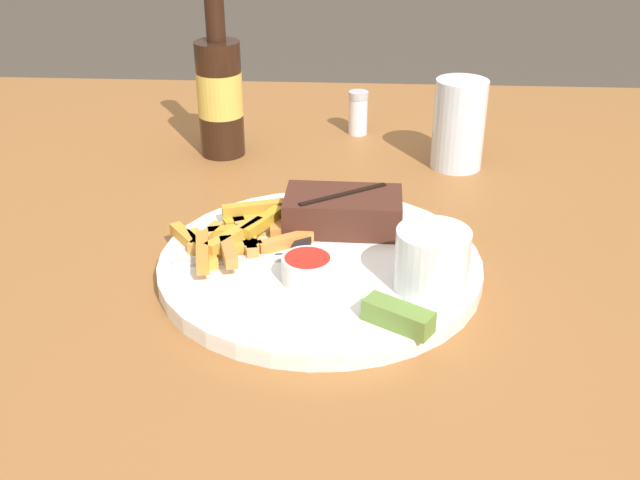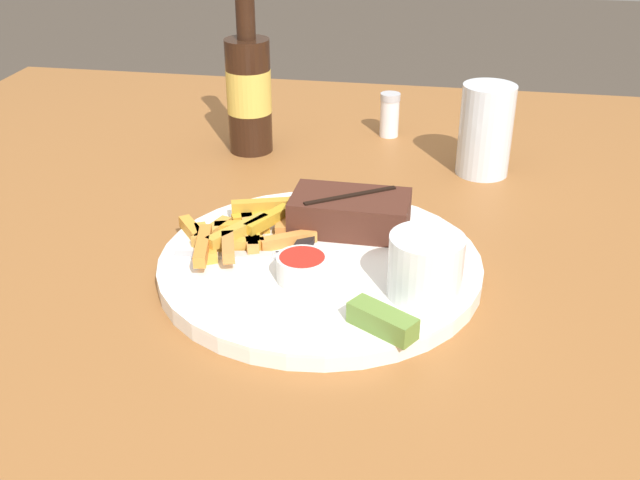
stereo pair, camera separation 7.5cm
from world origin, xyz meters
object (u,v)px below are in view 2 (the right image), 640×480
at_px(dinner_plate, 320,265).
at_px(knife_utensil, 311,234).
at_px(fork_utensil, 234,255).
at_px(salt_shaker, 390,115).
at_px(drinking_glass, 486,130).
at_px(coleslaw_cup, 426,263).
at_px(beer_bottle, 249,88).
at_px(dipping_sauce_cup, 302,267).
at_px(steak_portion, 350,212).
at_px(pickle_spear, 382,321).

height_order(dinner_plate, knife_utensil, knife_utensil).
distance_m(fork_utensil, salt_shaker, 0.44).
distance_m(drinking_glass, salt_shaker, 0.18).
bearing_deg(coleslaw_cup, dinner_plate, 154.15).
height_order(fork_utensil, beer_bottle, beer_bottle).
distance_m(dipping_sauce_cup, knife_utensil, 0.09).
xyz_separation_m(steak_portion, beer_bottle, (-0.18, 0.25, 0.05)).
bearing_deg(dipping_sauce_cup, knife_utensil, 95.27).
bearing_deg(steak_portion, beer_bottle, 124.90).
relative_size(coleslaw_cup, beer_bottle, 0.27).
height_order(dinner_plate, coleslaw_cup, coleslaw_cup).
xyz_separation_m(coleslaw_cup, knife_utensil, (-0.12, 0.10, -0.03)).
distance_m(beer_bottle, salt_shaker, 0.22).
bearing_deg(coleslaw_cup, drinking_glass, 80.26).
height_order(steak_portion, coleslaw_cup, coleslaw_cup).
xyz_separation_m(steak_portion, knife_utensil, (-0.04, -0.02, -0.02)).
distance_m(dipping_sauce_cup, fork_utensil, 0.08).
relative_size(coleslaw_cup, fork_utensil, 0.51).
xyz_separation_m(dipping_sauce_cup, pickle_spear, (0.08, -0.07, -0.00)).
bearing_deg(salt_shaker, coleslaw_cup, -80.88).
height_order(dipping_sauce_cup, knife_utensil, dipping_sauce_cup).
xyz_separation_m(dipping_sauce_cup, salt_shaker, (0.04, 0.46, 0.00)).
bearing_deg(pickle_spear, steak_portion, 106.13).
bearing_deg(steak_portion, dinner_plate, -106.85).
bearing_deg(beer_bottle, fork_utensil, -78.25).
xyz_separation_m(dinner_plate, coleslaw_cup, (0.11, -0.05, 0.04)).
relative_size(dinner_plate, drinking_glass, 2.74).
relative_size(beer_bottle, drinking_glass, 2.13).
distance_m(coleslaw_cup, drinking_glass, 0.35).
bearing_deg(beer_bottle, dipping_sauce_cup, -68.29).
height_order(coleslaw_cup, knife_utensil, coleslaw_cup).
xyz_separation_m(dinner_plate, fork_utensil, (-0.09, -0.01, 0.01)).
distance_m(dinner_plate, fork_utensil, 0.09).
height_order(beer_bottle, salt_shaker, beer_bottle).
distance_m(dinner_plate, beer_bottle, 0.37).
height_order(pickle_spear, drinking_glass, drinking_glass).
bearing_deg(dinner_plate, salt_shaker, 85.59).
height_order(pickle_spear, knife_utensil, pickle_spear).
relative_size(steak_portion, salt_shaker, 1.95).
xyz_separation_m(pickle_spear, fork_utensil, (-0.16, 0.10, -0.01)).
relative_size(steak_portion, beer_bottle, 0.50).
bearing_deg(drinking_glass, knife_utensil, -126.31).
height_order(pickle_spear, salt_shaker, salt_shaker).
relative_size(dinner_plate, salt_shaker, 5.03).
distance_m(dipping_sauce_cup, drinking_glass, 0.38).
distance_m(steak_portion, drinking_glass, 0.27).
bearing_deg(pickle_spear, fork_utensil, 147.33).
height_order(dipping_sauce_cup, beer_bottle, beer_bottle).
relative_size(dinner_plate, coleslaw_cup, 4.73).
relative_size(coleslaw_cup, salt_shaker, 1.06).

